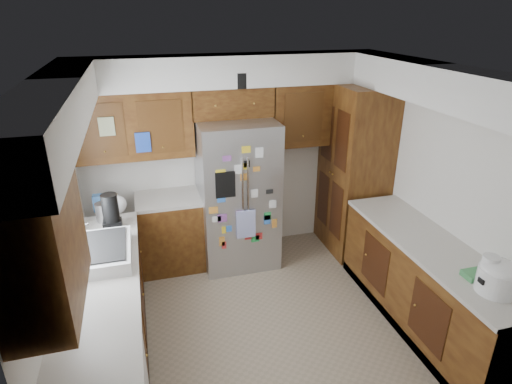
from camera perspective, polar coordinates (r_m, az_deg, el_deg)
floor at (r=4.63m, az=1.29°, el=-16.51°), size 3.60×3.60×0.00m
room_shell at (r=4.04m, az=-1.41°, el=6.91°), size 3.64×3.24×2.52m
left_counter_run at (r=4.27m, az=-17.11°, el=-14.29°), size 1.36×3.20×0.92m
right_counter_run at (r=4.64m, az=21.63°, el=-11.84°), size 0.63×2.25×0.92m
pantry at (r=5.55m, az=12.92°, el=2.77°), size 0.60×0.90×2.15m
fridge at (r=5.15m, az=-2.47°, el=-0.34°), size 0.90×0.79×1.80m
bridge_cabinet at (r=5.04m, az=-3.28°, el=11.94°), size 0.96×0.34×0.35m
fridge_top_items at (r=4.94m, az=-5.08°, el=15.30°), size 0.72×0.40×0.30m
sink_assembly at (r=4.04m, az=-20.00°, el=-7.53°), size 0.52×0.70×0.37m
left_counter_clutter at (r=4.68m, az=-18.83°, el=-2.14°), size 0.35×0.86×0.38m
rice_cooker at (r=3.85m, az=29.60°, el=-9.71°), size 0.32×0.31×0.27m
paper_towel at (r=3.85m, az=28.55°, el=-9.40°), size 0.13×0.13×0.29m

